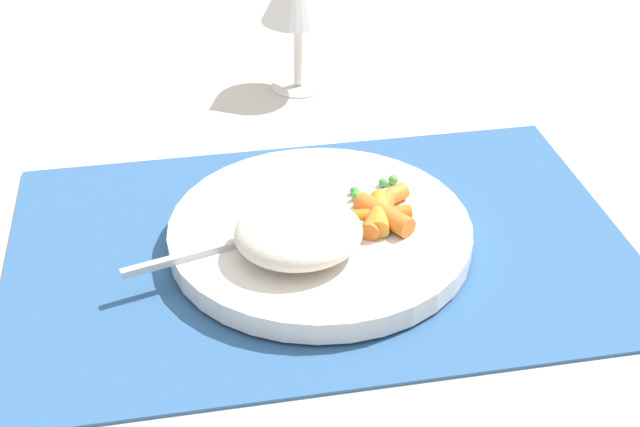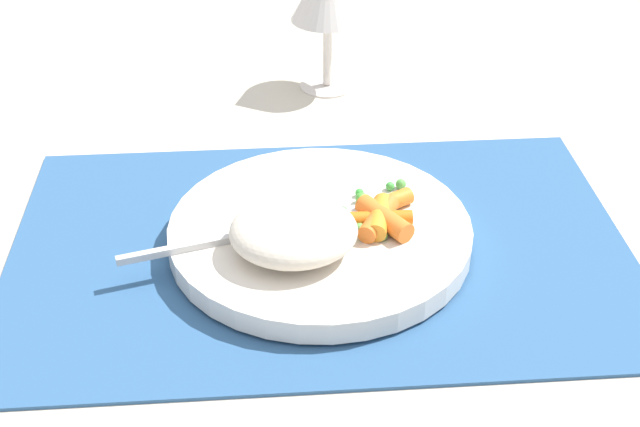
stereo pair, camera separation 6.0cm
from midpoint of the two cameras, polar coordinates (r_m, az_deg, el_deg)
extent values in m
plane|color=beige|center=(0.71, -2.43, -2.37)|extent=(2.40, 2.40, 0.00)
cube|color=#2D5684|center=(0.71, -2.44, -2.17)|extent=(0.51, 0.33, 0.01)
cylinder|color=silver|center=(0.70, -2.46, -1.37)|extent=(0.25, 0.25, 0.02)
ellipsoid|color=beige|center=(0.66, -4.05, -1.34)|extent=(0.10, 0.09, 0.04)
cylinder|color=orange|center=(0.71, 1.87, 0.87)|extent=(0.05, 0.03, 0.01)
cylinder|color=orange|center=(0.69, 1.40, -0.15)|extent=(0.04, 0.05, 0.02)
cylinder|color=orange|center=(0.69, 1.47, -0.08)|extent=(0.03, 0.05, 0.02)
cylinder|color=orange|center=(0.69, 1.77, -0.15)|extent=(0.04, 0.05, 0.02)
cylinder|color=orange|center=(0.70, 1.56, -0.17)|extent=(0.05, 0.01, 0.01)
sphere|color=#54A745|center=(0.74, 2.57, 2.18)|extent=(0.01, 0.01, 0.01)
sphere|color=#518E35|center=(0.68, 1.78, -1.28)|extent=(0.01, 0.01, 0.01)
sphere|color=#4C8D40|center=(0.69, 3.10, -0.81)|extent=(0.01, 0.01, 0.01)
sphere|color=#419045|center=(0.71, 0.82, 0.45)|extent=(0.01, 0.01, 0.01)
sphere|color=green|center=(0.71, 2.13, 0.40)|extent=(0.01, 0.01, 0.01)
sphere|color=green|center=(0.72, 0.09, 1.10)|extent=(0.01, 0.01, 0.01)
sphere|color=#4B953E|center=(0.69, 3.08, -0.74)|extent=(0.01, 0.01, 0.01)
sphere|color=green|center=(0.73, -0.09, 1.45)|extent=(0.01, 0.01, 0.01)
sphere|color=#438C42|center=(0.70, -1.10, 0.14)|extent=(0.01, 0.01, 0.01)
sphere|color=#599330|center=(0.69, 1.49, -0.68)|extent=(0.01, 0.01, 0.01)
sphere|color=green|center=(0.74, 1.87, 2.00)|extent=(0.01, 0.01, 0.01)
sphere|color=#58A044|center=(0.68, 0.22, -0.95)|extent=(0.01, 0.01, 0.01)
sphere|color=green|center=(0.68, 0.65, -1.33)|extent=(0.01, 0.01, 0.01)
cube|color=silver|center=(0.70, -0.75, -0.09)|extent=(0.05, 0.03, 0.01)
cube|color=silver|center=(0.67, -8.86, -2.23)|extent=(0.16, 0.05, 0.01)
cylinder|color=silver|center=(0.97, -3.22, 8.43)|extent=(0.06, 0.06, 0.00)
cylinder|color=silver|center=(0.95, -3.30, 10.56)|extent=(0.01, 0.01, 0.07)
camera|label=1|loc=(0.03, -92.50, -1.70)|focal=48.45mm
camera|label=2|loc=(0.03, 87.50, 1.70)|focal=48.45mm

